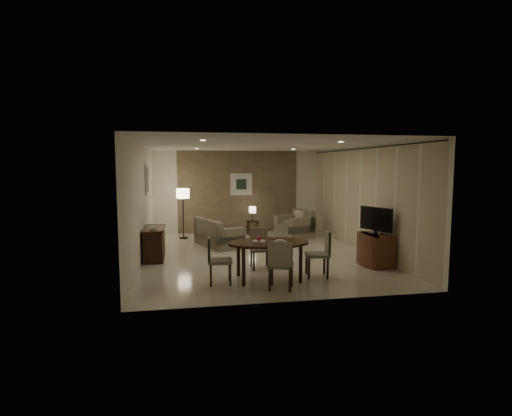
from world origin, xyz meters
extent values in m
cube|color=beige|center=(0.00, 0.00, 0.00)|extent=(5.50, 7.00, 0.00)
cube|color=white|center=(0.00, 0.00, 2.70)|extent=(5.50, 7.00, 0.00)
cube|color=#806F4F|center=(0.00, 3.50, 1.35)|extent=(5.50, 0.00, 2.70)
cube|color=white|center=(-2.75, 0.00, 1.35)|extent=(0.00, 7.00, 2.70)
cube|color=white|center=(2.75, 0.00, 1.35)|extent=(0.00, 7.00, 2.70)
cube|color=#806F4F|center=(0.00, 3.48, 1.35)|extent=(3.96, 0.03, 2.70)
cylinder|color=black|center=(2.68, 0.00, 2.64)|extent=(0.03, 6.80, 0.03)
cube|color=silver|center=(0.10, 3.46, 1.60)|extent=(0.72, 0.03, 0.72)
cube|color=#1B3121|center=(0.10, 3.44, 1.60)|extent=(0.34, 0.01, 0.34)
cube|color=silver|center=(-2.72, 1.20, 1.85)|extent=(0.03, 0.60, 0.80)
cube|color=gray|center=(-2.71, 1.20, 1.85)|extent=(0.01, 0.46, 0.64)
cylinder|color=white|center=(-1.40, -1.80, 2.69)|extent=(0.10, 0.10, 0.01)
cylinder|color=white|center=(1.40, -1.80, 2.69)|extent=(0.10, 0.10, 0.01)
cylinder|color=white|center=(-1.40, 1.80, 2.69)|extent=(0.10, 0.10, 0.01)
cylinder|color=white|center=(1.40, 1.80, 2.69)|extent=(0.10, 0.10, 0.01)
cylinder|color=white|center=(-0.36, -2.12, 0.75)|extent=(0.26, 0.26, 0.02)
cylinder|color=white|center=(0.04, -2.22, 0.75)|extent=(0.26, 0.26, 0.02)
sphere|color=#B01441|center=(-0.36, -2.12, 0.80)|extent=(0.09, 0.09, 0.09)
cube|color=white|center=(0.04, -2.22, 0.77)|extent=(0.12, 0.08, 0.03)
cylinder|color=#393020|center=(0.38, 1.64, 0.01)|extent=(1.30, 1.30, 0.01)
camera|label=1|loc=(-1.79, -9.59, 2.20)|focal=28.00mm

